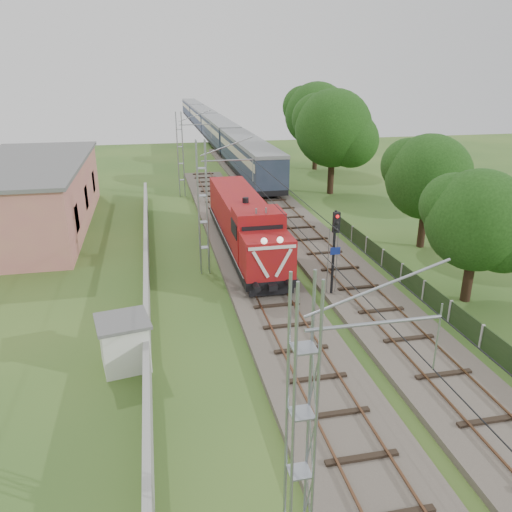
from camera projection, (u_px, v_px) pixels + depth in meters
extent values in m
plane|color=#2D5520|center=(312.00, 376.00, 20.27)|extent=(140.00, 140.00, 0.00)
cube|color=#6B6054|center=(272.00, 300.00, 26.63)|extent=(4.20, 70.00, 0.30)
cube|color=black|center=(272.00, 296.00, 26.56)|extent=(2.40, 70.00, 0.10)
cube|color=brown|center=(256.00, 297.00, 26.37)|extent=(0.08, 70.00, 0.05)
cube|color=brown|center=(287.00, 294.00, 26.70)|extent=(0.08, 70.00, 0.05)
cube|color=#6B6054|center=(295.00, 225.00, 39.50)|extent=(4.20, 80.00, 0.30)
cube|color=black|center=(295.00, 222.00, 39.43)|extent=(2.40, 80.00, 0.10)
cube|color=brown|center=(284.00, 222.00, 39.24)|extent=(0.08, 80.00, 0.05)
cube|color=brown|center=(305.00, 221.00, 39.57)|extent=(0.08, 80.00, 0.05)
cylinder|color=gray|center=(375.00, 323.00, 10.26)|extent=(3.00, 0.08, 0.08)
cylinder|color=gray|center=(227.00, 160.00, 28.59)|extent=(3.00, 0.08, 0.08)
cylinder|color=gray|center=(195.00, 125.00, 46.91)|extent=(3.00, 0.08, 0.08)
cylinder|color=black|center=(253.00, 182.00, 29.33)|extent=(0.03, 70.00, 0.03)
cylinder|color=black|center=(253.00, 159.00, 28.88)|extent=(0.03, 70.00, 0.03)
cube|color=#9E9E99|center=(146.00, 265.00, 29.76)|extent=(0.25, 40.00, 1.50)
cube|color=tan|center=(32.00, 196.00, 38.50)|extent=(8.00, 20.00, 5.00)
cube|color=#606060|center=(27.00, 162.00, 37.59)|extent=(8.40, 20.40, 0.25)
cube|color=black|center=(76.00, 218.00, 33.87)|extent=(0.10, 1.60, 1.80)
cube|color=black|center=(86.00, 197.00, 39.37)|extent=(0.10, 1.60, 1.80)
cube|color=black|center=(93.00, 182.00, 44.87)|extent=(0.10, 1.60, 1.80)
cube|color=black|center=(450.00, 312.00, 24.34)|extent=(0.05, 32.00, 1.15)
cube|color=#9E9E99|center=(340.00, 224.00, 38.09)|extent=(0.12, 0.12, 1.20)
cube|color=black|center=(244.00, 239.00, 33.63)|extent=(2.80, 15.87, 0.47)
cube|color=black|center=(260.00, 271.00, 29.02)|extent=(2.05, 3.36, 0.47)
cube|color=black|center=(232.00, 222.00, 38.43)|extent=(2.05, 3.36, 0.47)
cube|color=black|center=(271.00, 291.00, 26.57)|extent=(2.43, 0.23, 0.33)
cube|color=maroon|center=(267.00, 255.00, 26.97)|extent=(2.71, 2.33, 2.15)
sphere|color=white|center=(264.00, 241.00, 25.43)|extent=(0.34, 0.34, 0.34)
sphere|color=white|center=(280.00, 240.00, 25.59)|extent=(0.34, 0.34, 0.34)
cube|color=silver|center=(261.00, 265.00, 25.78)|extent=(0.94, 0.06, 1.56)
cube|color=silver|center=(283.00, 263.00, 26.01)|extent=(0.94, 0.06, 1.56)
cube|color=silver|center=(272.00, 248.00, 25.58)|extent=(2.52, 0.06, 0.17)
cube|color=maroon|center=(258.00, 235.00, 28.91)|extent=(2.80, 2.24, 2.99)
cube|color=black|center=(262.00, 233.00, 27.71)|extent=(2.33, 0.06, 0.84)
cube|color=maroon|center=(238.00, 209.00, 35.22)|extent=(2.61, 11.30, 2.43)
cylinder|color=black|center=(246.00, 200.00, 32.13)|extent=(0.41, 0.41, 0.37)
cylinder|color=gray|center=(256.00, 211.00, 27.60)|extent=(0.11, 0.11, 0.33)
cylinder|color=gray|center=(266.00, 211.00, 27.71)|extent=(0.11, 0.11, 0.33)
cube|color=black|center=(249.00, 170.00, 56.62)|extent=(3.04, 23.08, 0.52)
cube|color=#2F374E|center=(249.00, 155.00, 56.03)|extent=(3.15, 23.08, 2.83)
cube|color=#BBB491|center=(249.00, 151.00, 55.84)|extent=(3.19, 22.16, 0.79)
cube|color=gray|center=(249.00, 141.00, 55.47)|extent=(3.20, 23.08, 0.37)
cube|color=black|center=(220.00, 142.00, 78.73)|extent=(3.04, 23.08, 0.52)
cube|color=#2F374E|center=(219.00, 131.00, 78.14)|extent=(3.15, 23.08, 2.83)
cube|color=#BBB491|center=(219.00, 128.00, 77.95)|extent=(3.19, 22.16, 0.79)
cube|color=gray|center=(219.00, 121.00, 77.58)|extent=(3.20, 23.08, 0.37)
cube|color=black|center=(203.00, 126.00, 100.83)|extent=(3.04, 23.08, 0.52)
cube|color=#2F374E|center=(203.00, 117.00, 100.24)|extent=(3.15, 23.08, 2.83)
cube|color=#BBB491|center=(203.00, 115.00, 100.06)|extent=(3.19, 22.16, 0.79)
cube|color=gray|center=(202.00, 109.00, 99.69)|extent=(3.20, 23.08, 0.37)
cube|color=black|center=(193.00, 116.00, 122.94)|extent=(3.04, 23.08, 0.52)
cube|color=#2F374E|center=(192.00, 109.00, 122.35)|extent=(3.15, 23.08, 2.83)
cube|color=#BBB491|center=(192.00, 106.00, 122.17)|extent=(3.19, 22.16, 0.79)
cube|color=gray|center=(192.00, 102.00, 121.80)|extent=(3.20, 23.08, 0.37)
cylinder|color=black|center=(333.00, 256.00, 26.35)|extent=(0.14, 0.14, 4.93)
cube|color=black|center=(336.00, 222.00, 25.56)|extent=(0.35, 0.23, 1.08)
sphere|color=red|center=(338.00, 217.00, 25.33)|extent=(0.18, 0.18, 0.18)
sphere|color=black|center=(337.00, 223.00, 25.45)|extent=(0.18, 0.18, 0.18)
sphere|color=black|center=(337.00, 229.00, 25.57)|extent=(0.18, 0.18, 0.18)
cube|color=#192D99|center=(335.00, 251.00, 26.15)|extent=(0.54, 0.07, 0.39)
cube|color=silver|center=(125.00, 345.00, 20.64)|extent=(2.12, 2.12, 2.01)
cube|color=#606060|center=(122.00, 321.00, 20.25)|extent=(2.44, 2.44, 0.14)
cylinder|color=#382317|center=(469.00, 273.00, 26.38)|extent=(0.52, 0.52, 3.19)
sphere|color=#16340E|center=(478.00, 220.00, 25.36)|extent=(5.23, 5.23, 5.23)
sphere|color=#16340E|center=(503.00, 237.00, 25.09)|extent=(3.66, 3.66, 3.66)
sphere|color=#16340E|center=(453.00, 206.00, 25.81)|extent=(3.40, 3.40, 3.40)
cylinder|color=#382317|center=(423.00, 223.00, 34.46)|extent=(0.51, 0.51, 3.50)
sphere|color=#16340E|center=(428.00, 177.00, 33.34)|extent=(5.73, 5.73, 5.73)
sphere|color=#16340E|center=(449.00, 191.00, 33.05)|extent=(4.01, 4.01, 4.01)
sphere|color=#16340E|center=(408.00, 166.00, 33.84)|extent=(3.72, 3.72, 3.72)
cylinder|color=#382317|center=(331.00, 171.00, 49.25)|extent=(0.62, 0.62, 4.53)
sphere|color=#16340E|center=(333.00, 128.00, 47.81)|extent=(7.41, 7.41, 7.41)
sphere|color=#16340E|center=(352.00, 140.00, 47.43)|extent=(5.19, 5.19, 5.19)
sphere|color=#16340E|center=(317.00, 118.00, 48.46)|extent=(4.81, 4.81, 4.81)
cylinder|color=#382317|center=(315.00, 150.00, 61.28)|extent=(0.57, 0.57, 4.66)
sphere|color=#16340E|center=(317.00, 115.00, 59.79)|extent=(7.63, 7.63, 7.63)
sphere|color=#16340E|center=(332.00, 124.00, 59.40)|extent=(5.34, 5.34, 5.34)
sphere|color=#16340E|center=(303.00, 107.00, 60.46)|extent=(4.96, 4.96, 4.96)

